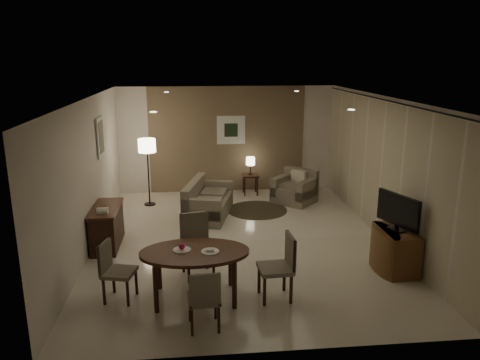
{
  "coord_description": "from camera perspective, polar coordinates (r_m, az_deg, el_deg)",
  "views": [
    {
      "loc": [
        -0.86,
        -8.32,
        3.44
      ],
      "look_at": [
        0.0,
        0.2,
        1.15
      ],
      "focal_mm": 35.0,
      "sensor_mm": 36.0,
      "label": 1
    }
  ],
  "objects": [
    {
      "name": "art_left_canvas",
      "position": [
        9.83,
        -16.57,
        5.04
      ],
      "size": [
        0.01,
        0.46,
        0.64
      ],
      "primitive_type": "cube",
      "color": "gray",
      "rests_on": "wall_left"
    },
    {
      "name": "chair_far",
      "position": [
        7.53,
        -5.16,
        -8.09
      ],
      "size": [
        0.58,
        0.58,
        1.0
      ],
      "primitive_type": null,
      "rotation": [
        0.0,
        0.0,
        0.22
      ],
      "color": "gray",
      "rests_on": "floor"
    },
    {
      "name": "armchair",
      "position": [
        11.28,
        6.65,
        -0.82
      ],
      "size": [
        1.21,
        1.2,
        0.78
      ],
      "primitive_type": null,
      "rotation": [
        0.0,
        0.0,
        -0.74
      ],
      "color": "gray",
      "rests_on": "floor"
    },
    {
      "name": "downlight_nl",
      "position": [
        6.59,
        -10.53,
        8.15
      ],
      "size": [
        0.1,
        0.1,
        0.01
      ],
      "primitive_type": "cylinder",
      "color": "white",
      "rests_on": "ceiling"
    },
    {
      "name": "taupe_accent",
      "position": [
        12.02,
        -1.58,
        4.95
      ],
      "size": [
        3.96,
        0.03,
        2.7
      ],
      "primitive_type": "cube",
      "color": "#756149",
      "rests_on": "wall_back"
    },
    {
      "name": "telephone",
      "position": [
        8.6,
        -16.43,
        -3.54
      ],
      "size": [
        0.2,
        0.14,
        0.09
      ],
      "primitive_type": null,
      "color": "white",
      "rests_on": "console_desk"
    },
    {
      "name": "art_back_frame",
      "position": [
        11.96,
        -1.1,
        6.11
      ],
      "size": [
        0.72,
        0.03,
        0.72
      ],
      "primitive_type": "cube",
      "color": "silver",
      "rests_on": "wall_back"
    },
    {
      "name": "room_shell",
      "position": [
        9.01,
        -0.13,
        1.56
      ],
      "size": [
        5.5,
        7.0,
        2.7
      ],
      "color": "beige",
      "rests_on": "ground"
    },
    {
      "name": "fruit_apple",
      "position": [
        6.79,
        -7.11,
        -8.03
      ],
      "size": [
        0.09,
        0.09,
        0.09
      ],
      "primitive_type": "sphere",
      "color": "#C8164A",
      "rests_on": "plate_a"
    },
    {
      "name": "downlight_fl",
      "position": [
        10.16,
        -8.95,
        10.53
      ],
      "size": [
        0.1,
        0.1,
        0.01
      ],
      "primitive_type": "cylinder",
      "color": "white",
      "rests_on": "ceiling"
    },
    {
      "name": "sofa",
      "position": [
        10.3,
        -3.84,
        -2.3
      ],
      "size": [
        1.8,
        1.2,
        0.78
      ],
      "primitive_type": null,
      "rotation": [
        0.0,
        0.0,
        1.33
      ],
      "color": "gray",
      "rests_on": "floor"
    },
    {
      "name": "downlight_fr",
      "position": [
        10.4,
        6.93,
        10.7
      ],
      "size": [
        0.1,
        0.1,
        0.01
      ],
      "primitive_type": "cylinder",
      "color": "white",
      "rests_on": "ceiling"
    },
    {
      "name": "flat_tv",
      "position": [
        7.93,
        18.71,
        -3.62
      ],
      "size": [
        0.36,
        0.85,
        0.6
      ],
      "primitive_type": null,
      "rotation": [
        0.0,
        0.0,
        0.35
      ],
      "color": "black",
      "rests_on": "tv_cabinet"
    },
    {
      "name": "art_left_frame",
      "position": [
        9.83,
        -16.66,
        5.03
      ],
      "size": [
        0.03,
        0.6,
        0.8
      ],
      "primitive_type": "cube",
      "color": "silver",
      "rests_on": "wall_left"
    },
    {
      "name": "chair_left",
      "position": [
        7.04,
        -14.49,
        -10.76
      ],
      "size": [
        0.51,
        0.51,
        0.88
      ],
      "primitive_type": null,
      "rotation": [
        0.0,
        0.0,
        1.34
      ],
      "color": "gray",
      "rests_on": "floor"
    },
    {
      "name": "plate_b",
      "position": [
        6.72,
        -3.66,
        -8.69
      ],
      "size": [
        0.26,
        0.26,
        0.02
      ],
      "primitive_type": "cylinder",
      "color": "white",
      "rests_on": "dining_table"
    },
    {
      "name": "tv_cabinet",
      "position": [
        8.17,
        18.45,
        -8.07
      ],
      "size": [
        0.48,
        0.9,
        0.7
      ],
      "primitive_type": null,
      "color": "brown",
      "rests_on": "floor"
    },
    {
      "name": "chair_right",
      "position": [
        6.86,
        4.29,
        -10.6
      ],
      "size": [
        0.49,
        0.49,
        0.96
      ],
      "primitive_type": null,
      "rotation": [
        0.0,
        0.0,
        -1.51
      ],
      "color": "gray",
      "rests_on": "floor"
    },
    {
      "name": "table_lamp",
      "position": [
        11.79,
        1.28,
        1.84
      ],
      "size": [
        0.22,
        0.22,
        0.5
      ],
      "primitive_type": null,
      "color": "#FFEAC1",
      "rests_on": "side_table"
    },
    {
      "name": "napkin",
      "position": [
        6.71,
        -3.66,
        -8.51
      ],
      "size": [
        0.12,
        0.08,
        0.03
      ],
      "primitive_type": "cube",
      "color": "white",
      "rests_on": "plate_b"
    },
    {
      "name": "side_table",
      "position": [
        11.91,
        1.27,
        -0.54
      ],
      "size": [
        0.4,
        0.4,
        0.51
      ],
      "primitive_type": null,
      "color": "#331B11",
      "rests_on": "floor"
    },
    {
      "name": "curtain_rod",
      "position": [
        9.08,
        17.45,
        9.24
      ],
      "size": [
        0.03,
        6.8,
        0.03
      ],
      "primitive_type": "cylinder",
      "rotation": [
        1.57,
        0.0,
        0.0
      ],
      "color": "black",
      "rests_on": "wall_right"
    },
    {
      "name": "round_rug",
      "position": [
        10.76,
        2.1,
        -3.66
      ],
      "size": [
        1.37,
        1.37,
        0.01
      ],
      "primitive_type": "cylinder",
      "color": "#393320",
      "rests_on": "floor"
    },
    {
      "name": "dining_table",
      "position": [
        6.92,
        -5.48,
        -11.43
      ],
      "size": [
        1.57,
        0.98,
        0.74
      ],
      "primitive_type": null,
      "color": "#4E2919",
      "rests_on": "floor"
    },
    {
      "name": "art_back_canvas",
      "position": [
        11.95,
        -1.09,
        6.1
      ],
      "size": [
        0.34,
        0.01,
        0.34
      ],
      "primitive_type": "cube",
      "color": "black",
      "rests_on": "wall_back"
    },
    {
      "name": "downlight_nr",
      "position": [
        6.94,
        13.42,
        8.33
      ],
      "size": [
        0.1,
        0.1,
        0.01
      ],
      "primitive_type": "cylinder",
      "color": "white",
      "rests_on": "ceiling"
    },
    {
      "name": "plate_a",
      "position": [
        6.81,
        -7.09,
        -8.44
      ],
      "size": [
        0.26,
        0.26,
        0.02
      ],
      "primitive_type": "cylinder",
      "color": "white",
      "rests_on": "dining_table"
    },
    {
      "name": "console_desk",
      "position": [
        9.01,
        -15.89,
        -5.5
      ],
      "size": [
        0.48,
        1.2,
        0.75
      ],
      "primitive_type": null,
      "color": "#4E2919",
      "rests_on": "floor"
    },
    {
      "name": "chair_near",
      "position": [
        6.21,
        -4.45,
        -14.11
      ],
      "size": [
        0.44,
        0.44,
        0.85
      ],
      "primitive_type": null,
      "rotation": [
        0.0,
        0.0,
        3.22
      ],
      "color": "gray",
      "rests_on": "floor"
    },
    {
      "name": "floor_lamp",
      "position": [
        11.13,
        -11.12,
        0.91
      ],
      "size": [
        0.4,
        0.4,
        1.58
      ],
      "primitive_type": null,
      "color": "#FFE5B7",
      "rests_on": "floor"
    },
    {
      "name": "curtain_wall",
      "position": [
        9.29,
        16.82,
        1.13
      ],
      "size": [
        0.08,
        6.7,
        2.58
      ],
      "primitive_type": null,
      "color": "beige",
      "rests_on": "wall_right"
    }
  ]
}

